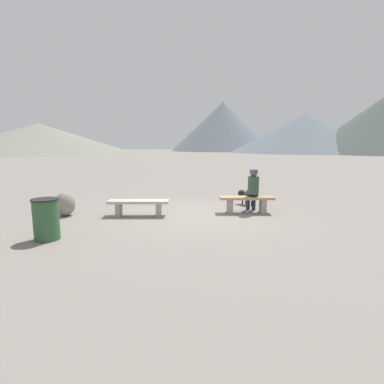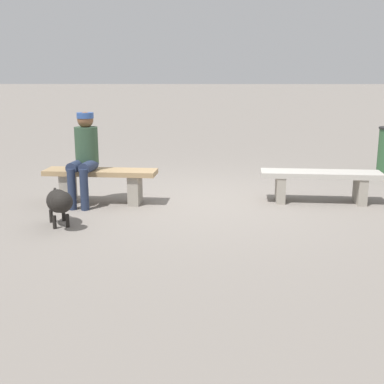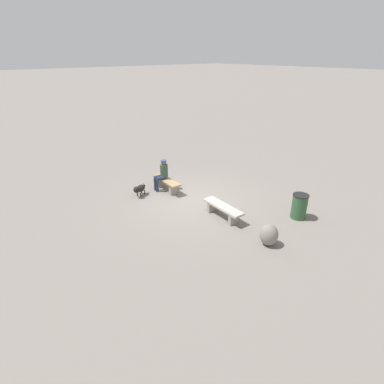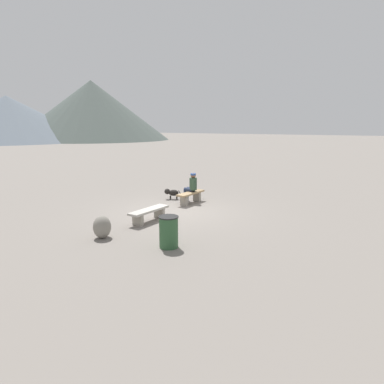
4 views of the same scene
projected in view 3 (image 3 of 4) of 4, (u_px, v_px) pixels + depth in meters
name	position (u px, v px, depth m)	size (l,w,h in m)	color
ground	(192.00, 201.00, 11.74)	(210.00, 210.00, 0.06)	gray
bench_left	(223.00, 209.00, 10.43)	(1.68, 0.55, 0.44)	gray
bench_right	(167.00, 183.00, 12.46)	(1.57, 0.51, 0.47)	gray
seated_person	(162.00, 173.00, 12.38)	(0.37, 0.60, 1.26)	#2D4733
dog	(139.00, 189.00, 11.98)	(0.46, 0.68, 0.47)	black
trash_bin	(299.00, 206.00, 10.35)	(0.54, 0.54, 0.86)	#2D5633
boulder	(269.00, 235.00, 8.93)	(0.51, 0.54, 0.67)	gray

